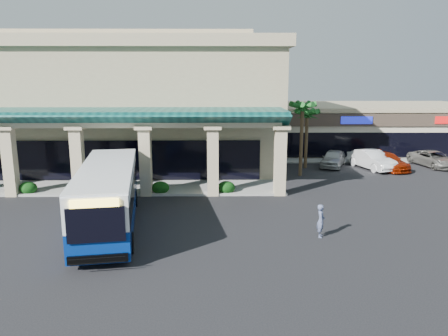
{
  "coord_description": "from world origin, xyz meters",
  "views": [
    {
      "loc": [
        1.86,
        -23.41,
        7.96
      ],
      "look_at": [
        2.22,
        3.67,
        2.2
      ],
      "focal_mm": 35.0,
      "sensor_mm": 36.0,
      "label": 1
    }
  ],
  "objects_px": {
    "car_red": "(387,161)",
    "pedestrian": "(321,221)",
    "car_white": "(372,160)",
    "car_gray": "(433,159)",
    "transit_bus": "(108,197)",
    "car_silver": "(333,158)"
  },
  "relations": [
    {
      "from": "pedestrian",
      "to": "car_gray",
      "type": "xyz_separation_m",
      "value": [
        14.01,
        17.12,
        -0.15
      ]
    },
    {
      "from": "transit_bus",
      "to": "car_white",
      "type": "distance_m",
      "value": 24.01
    },
    {
      "from": "car_white",
      "to": "car_gray",
      "type": "height_order",
      "value": "car_white"
    },
    {
      "from": "pedestrian",
      "to": "car_white",
      "type": "xyz_separation_m",
      "value": [
        8.15,
        16.18,
        -0.02
      ]
    },
    {
      "from": "car_gray",
      "to": "car_white",
      "type": "bearing_deg",
      "value": 176.43
    },
    {
      "from": "car_silver",
      "to": "car_red",
      "type": "xyz_separation_m",
      "value": [
        4.34,
        -1.19,
        -0.03
      ]
    },
    {
      "from": "car_red",
      "to": "pedestrian",
      "type": "bearing_deg",
      "value": -134.93
    },
    {
      "from": "car_silver",
      "to": "pedestrian",
      "type": "bearing_deg",
      "value": -82.19
    },
    {
      "from": "pedestrian",
      "to": "car_red",
      "type": "distance_m",
      "value": 18.61
    },
    {
      "from": "car_white",
      "to": "car_gray",
      "type": "distance_m",
      "value": 5.94
    },
    {
      "from": "pedestrian",
      "to": "car_silver",
      "type": "height_order",
      "value": "pedestrian"
    },
    {
      "from": "car_silver",
      "to": "car_white",
      "type": "bearing_deg",
      "value": 5.3
    },
    {
      "from": "transit_bus",
      "to": "pedestrian",
      "type": "height_order",
      "value": "transit_bus"
    },
    {
      "from": "transit_bus",
      "to": "car_white",
      "type": "height_order",
      "value": "transit_bus"
    },
    {
      "from": "transit_bus",
      "to": "car_red",
      "type": "xyz_separation_m",
      "value": [
        20.41,
        14.34,
        -0.93
      ]
    },
    {
      "from": "pedestrian",
      "to": "car_white",
      "type": "relative_size",
      "value": 0.34
    },
    {
      "from": "transit_bus",
      "to": "car_white",
      "type": "xyz_separation_m",
      "value": [
        19.13,
        14.48,
        -0.83
      ]
    },
    {
      "from": "transit_bus",
      "to": "car_red",
      "type": "bearing_deg",
      "value": 26.08
    },
    {
      "from": "transit_bus",
      "to": "car_white",
      "type": "relative_size",
      "value": 2.37
    },
    {
      "from": "car_silver",
      "to": "car_white",
      "type": "relative_size",
      "value": 0.87
    },
    {
      "from": "transit_bus",
      "to": "car_gray",
      "type": "xyz_separation_m",
      "value": [
        24.99,
        15.42,
        -0.95
      ]
    },
    {
      "from": "car_white",
      "to": "car_red",
      "type": "height_order",
      "value": "car_white"
    }
  ]
}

